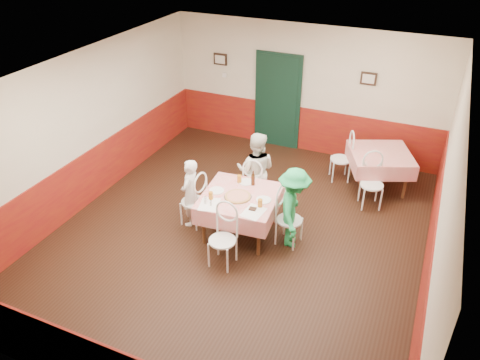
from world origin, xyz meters
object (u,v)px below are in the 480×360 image
at_px(beer_bottle, 253,179).
at_px(diner_left, 190,193).
at_px(second_table, 378,170).
at_px(pizza, 238,196).
at_px(chair_far, 255,185).
at_px(main_table, 240,214).
at_px(diner_far, 256,171).
at_px(glass_c, 239,179).
at_px(wallet, 253,209).
at_px(glass_a, 211,196).
at_px(diner_right, 293,208).
at_px(chair_near, 222,241).
at_px(chair_second_a, 341,159).
at_px(chair_second_b, 372,185).
at_px(chair_right, 289,220).
at_px(chair_left, 193,202).
at_px(glass_b, 260,203).

distance_m(beer_bottle, diner_left, 1.10).
xyz_separation_m(second_table, pizza, (-1.89, -2.54, 0.40)).
xyz_separation_m(chair_far, pizza, (0.07, -0.91, 0.32)).
distance_m(main_table, diner_far, 0.97).
height_order(pizza, glass_c, glass_c).
bearing_deg(wallet, glass_a, 174.59).
xyz_separation_m(beer_bottle, diner_right, (0.83, -0.31, -0.18)).
bearing_deg(pizza, chair_near, -83.59).
height_order(diner_left, diner_far, diner_far).
bearing_deg(chair_far, chair_second_a, -133.26).
height_order(main_table, diner_left, diner_left).
height_order(chair_second_b, pizza, chair_second_b).
bearing_deg(beer_bottle, wallet, -67.93).
distance_m(beer_bottle, diner_far, 0.55).
bearing_deg(chair_right, chair_left, 101.62).
distance_m(glass_a, glass_c, 0.69).
relative_size(second_table, chair_right, 1.24).
distance_m(chair_near, chair_second_a, 3.48).
bearing_deg(pizza, wallet, -32.89).
relative_size(main_table, pizza, 2.88).
bearing_deg(glass_c, diner_left, -148.59).
distance_m(chair_left, glass_c, 0.89).
bearing_deg(chair_far, chair_right, 133.48).
bearing_deg(chair_far, chair_near, 88.48).
bearing_deg(diner_left, chair_far, 134.78).
bearing_deg(diner_far, glass_b, 102.38).
bearing_deg(diner_right, glass_c, 60.12).
xyz_separation_m(chair_right, diner_far, (-0.93, 0.82, 0.29)).
relative_size(chair_far, chair_near, 1.00).
distance_m(chair_far, chair_near, 1.70).
xyz_separation_m(chair_right, chair_far, (-0.92, 0.77, 0.00)).
bearing_deg(chair_near, diner_left, 142.76).
height_order(second_table, chair_near, chair_near).
bearing_deg(chair_second_a, chair_second_b, 22.10).
bearing_deg(diner_far, diner_left, 37.40).
relative_size(chair_far, glass_c, 6.44).
bearing_deg(chair_right, glass_a, 113.31).
distance_m(chair_second_a, glass_c, 2.51).
xyz_separation_m(chair_left, chair_near, (0.92, -0.77, 0.00)).
xyz_separation_m(glass_b, diner_right, (0.47, 0.26, -0.13)).
height_order(chair_left, chair_right, same).
distance_m(chair_near, diner_left, 1.25).
relative_size(chair_far, diner_right, 0.64).
relative_size(second_table, chair_far, 1.24).
bearing_deg(chair_near, chair_left, 141.12).
bearing_deg(glass_b, beer_bottle, 122.00).
distance_m(chair_second_a, beer_bottle, 2.38).
distance_m(chair_second_a, diner_far, 2.01).
height_order(wallet, diner_right, diner_right).
xyz_separation_m(glass_c, wallet, (0.52, -0.66, -0.06)).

